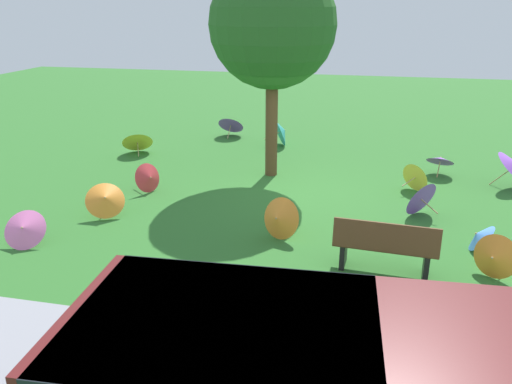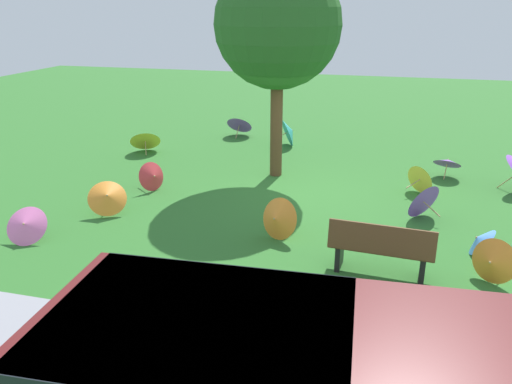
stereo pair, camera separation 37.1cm
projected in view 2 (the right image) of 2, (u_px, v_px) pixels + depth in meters
ground at (294, 187)px, 11.91m from camera, size 40.00×40.00×0.00m
park_bench at (381, 248)px, 7.88m from camera, size 1.63×0.60×0.90m
shade_tree at (278, 25)px, 11.51m from camera, size 2.90×2.90×5.01m
parasol_blue_0 at (479, 240)px, 8.63m from camera, size 0.55×0.64×0.53m
parasol_yellow_0 at (145, 140)px, 14.54m from camera, size 1.06×0.99×0.72m
parasol_orange_0 at (277, 219)px, 9.16m from camera, size 0.85×0.76×0.78m
parasol_yellow_1 at (421, 179)px, 11.41m from camera, size 0.68×0.69×0.67m
parasol_teal_0 at (290, 132)px, 15.16m from camera, size 0.91×0.98×0.87m
parasol_orange_1 at (107, 197)px, 10.17m from camera, size 0.98×0.94×0.73m
parasol_purple_2 at (421, 200)px, 10.06m from camera, size 0.83×0.85×0.77m
parasol_purple_3 at (240, 123)px, 16.31m from camera, size 0.85×0.77×0.75m
parasol_orange_2 at (492, 262)px, 7.71m from camera, size 0.73×0.69×0.71m
parasol_pink_0 at (25, 225)px, 9.07m from camera, size 0.84×0.72×0.64m
parasol_purple_6 at (448, 162)px, 12.41m from camera, size 0.80×0.78×0.61m
parasol_red_1 at (153, 176)px, 11.56m from camera, size 0.71×0.73×0.67m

